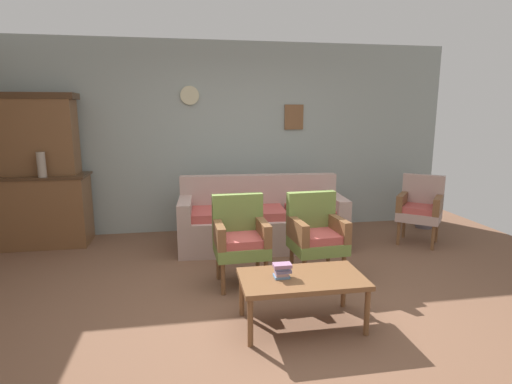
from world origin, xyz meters
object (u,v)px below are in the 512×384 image
(vase_on_cabinet, at_px, (41,165))
(coffee_table, at_px, (302,282))
(armchair_near_couch_end, at_px, (316,233))
(book_stack_on_table, at_px, (282,270))
(side_cabinet, at_px, (44,210))
(armchair_near_cabinet, at_px, (240,236))
(floral_couch, at_px, (261,222))
(wingback_chair_by_fireplace, at_px, (420,206))
(floor_vase_by_wall, at_px, (425,205))

(vase_on_cabinet, height_order, coffee_table, vase_on_cabinet)
(armchair_near_couch_end, distance_m, book_stack_on_table, 1.05)
(side_cabinet, height_order, armchair_near_cabinet, side_cabinet)
(side_cabinet, height_order, armchair_near_couch_end, side_cabinet)
(floral_couch, height_order, armchair_near_cabinet, same)
(side_cabinet, height_order, floral_couch, side_cabinet)
(wingback_chair_by_fireplace, bearing_deg, vase_on_cabinet, 173.38)
(armchair_near_cabinet, relative_size, wingback_chair_by_fireplace, 1.00)
(wingback_chair_by_fireplace, bearing_deg, armchair_near_cabinet, -160.37)
(book_stack_on_table, bearing_deg, coffee_table, -3.77)
(floral_couch, bearing_deg, floor_vase_by_wall, 9.33)
(vase_on_cabinet, bearing_deg, floor_vase_by_wall, 0.96)
(side_cabinet, distance_m, armchair_near_cabinet, 2.88)
(vase_on_cabinet, bearing_deg, floral_couch, -7.12)
(side_cabinet, height_order, coffee_table, side_cabinet)
(armchair_near_couch_end, distance_m, coffee_table, 0.99)
(book_stack_on_table, height_order, floor_vase_by_wall, floor_vase_by_wall)
(armchair_near_cabinet, height_order, floor_vase_by_wall, armchair_near_cabinet)
(side_cabinet, distance_m, vase_on_cabinet, 0.65)
(floral_couch, distance_m, wingback_chair_by_fireplace, 2.12)
(vase_on_cabinet, bearing_deg, wingback_chair_by_fireplace, -6.62)
(vase_on_cabinet, relative_size, armchair_near_couch_end, 0.35)
(floral_couch, distance_m, coffee_table, 2.03)
(armchair_near_couch_end, xyz_separation_m, book_stack_on_table, (-0.57, -0.89, -0.02))
(armchair_near_cabinet, relative_size, book_stack_on_table, 6.20)
(armchair_near_couch_end, height_order, wingback_chair_by_fireplace, same)
(floor_vase_by_wall, bearing_deg, wingback_chair_by_fireplace, -127.44)
(coffee_table, distance_m, floor_vase_by_wall, 3.60)
(side_cabinet, relative_size, vase_on_cabinet, 3.69)
(floral_couch, xyz_separation_m, floor_vase_by_wall, (2.59, 0.43, 0.02))
(wingback_chair_by_fireplace, distance_m, book_stack_on_table, 2.92)
(coffee_table, bearing_deg, floral_couch, 88.75)
(floral_couch, distance_m, floor_vase_by_wall, 2.62)
(floral_couch, relative_size, wingback_chair_by_fireplace, 2.37)
(side_cabinet, height_order, wingback_chair_by_fireplace, side_cabinet)
(side_cabinet, distance_m, armchair_near_couch_end, 3.56)
(vase_on_cabinet, height_order, wingback_chair_by_fireplace, vase_on_cabinet)
(vase_on_cabinet, distance_m, coffee_table, 3.62)
(armchair_near_couch_end, bearing_deg, coffee_table, -114.35)
(wingback_chair_by_fireplace, bearing_deg, book_stack_on_table, -142.00)
(floral_couch, bearing_deg, book_stack_on_table, -95.87)
(floral_couch, xyz_separation_m, book_stack_on_table, (-0.21, -2.02, 0.15))
(side_cabinet, bearing_deg, armchair_near_cabinet, -34.86)
(coffee_table, bearing_deg, armchair_near_cabinet, 112.67)
(armchair_near_cabinet, xyz_separation_m, floor_vase_by_wall, (3.01, 1.54, -0.16))
(armchair_near_cabinet, distance_m, floor_vase_by_wall, 3.39)
(floral_couch, height_order, wingback_chair_by_fireplace, same)
(side_cabinet, distance_m, coffee_table, 3.75)
(floor_vase_by_wall, bearing_deg, armchair_near_cabinet, -152.89)
(side_cabinet, xyz_separation_m, vase_on_cabinet, (0.09, -0.19, 0.62))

